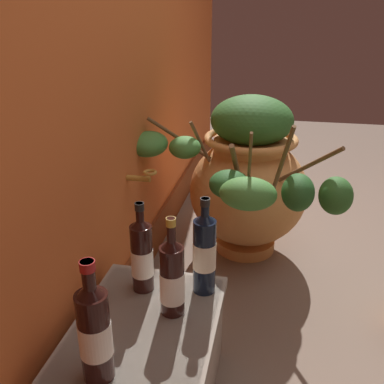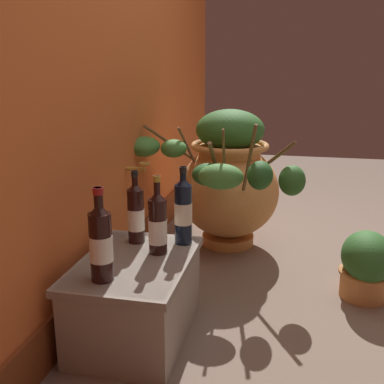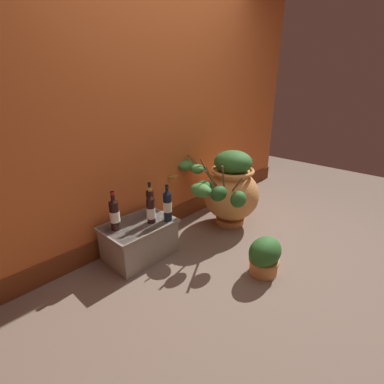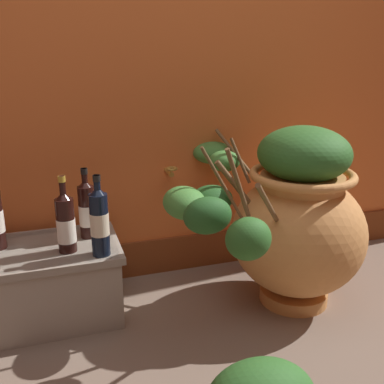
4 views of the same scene
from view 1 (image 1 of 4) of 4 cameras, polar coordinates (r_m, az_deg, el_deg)
name	(u,v)px [view 1 (image 1 of 4)]	position (r m, az deg, el deg)	size (l,w,h in m)	color
terracotta_urn	(248,179)	(2.13, 7.47, 1.73)	(0.91, 0.96, 0.81)	#D68E4C
stone_ledge	(145,367)	(1.41, -6.30, -22.27)	(0.61, 0.42, 0.33)	#9E9384
wine_bottle_left	(204,251)	(1.37, 1.68, -7.88)	(0.07, 0.07, 0.33)	black
wine_bottle_middle	(142,254)	(1.39, -6.71, -8.23)	(0.07, 0.07, 0.31)	black
wine_bottle_right	(95,329)	(1.10, -12.90, -17.47)	(0.08, 0.08, 0.34)	black
wine_bottle_back	(172,276)	(1.29, -2.68, -11.21)	(0.08, 0.08, 0.32)	black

